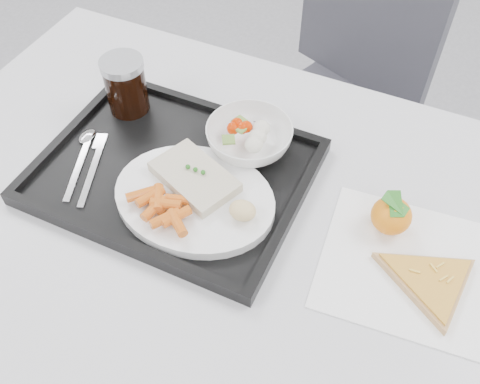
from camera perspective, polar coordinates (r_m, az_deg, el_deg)
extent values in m
cube|color=#BDBDC0|center=(0.90, -1.05, -2.63)|extent=(1.20, 0.80, 0.03)
cylinder|color=#47474C|center=(1.57, -13.34, 4.82)|extent=(0.04, 0.04, 0.72)
cube|color=#393941|center=(1.48, 9.95, 6.79)|extent=(0.54, 0.54, 0.04)
cube|color=#393941|center=(1.48, 13.77, 18.42)|extent=(0.40, 0.18, 0.46)
cylinder|color=#47474C|center=(1.57, 0.51, -1.55)|extent=(0.03, 0.03, 0.43)
cylinder|color=#47474C|center=(1.52, 13.01, -6.03)|extent=(0.03, 0.03, 0.43)
cylinder|color=#47474C|center=(1.80, 5.35, 6.67)|extent=(0.03, 0.03, 0.43)
cylinder|color=#47474C|center=(1.75, 16.34, 2.99)|extent=(0.03, 0.03, 0.43)
cube|color=black|center=(0.93, -7.04, 2.00)|extent=(0.45, 0.35, 0.01)
cube|color=black|center=(1.03, -2.47, 8.84)|extent=(0.45, 0.02, 0.01)
cube|color=black|center=(0.84, -12.74, -5.12)|extent=(0.45, 0.02, 0.01)
cube|color=black|center=(0.86, 5.48, -1.96)|extent=(0.02, 0.32, 0.01)
cube|color=black|center=(1.03, -17.71, 6.24)|extent=(0.02, 0.32, 0.01)
cylinder|color=white|center=(0.87, -4.87, -0.69)|extent=(0.27, 0.27, 0.02)
cube|color=beige|center=(0.88, -4.88, 1.62)|extent=(0.16, 0.13, 0.02)
sphere|color=#236B1C|center=(0.88, -5.58, 2.69)|extent=(0.01, 0.01, 0.01)
sphere|color=#236B1C|center=(0.87, -4.78, 2.41)|extent=(0.01, 0.01, 0.01)
sphere|color=#236B1C|center=(0.87, -3.96, 2.12)|extent=(0.01, 0.01, 0.01)
ellipsoid|color=#D9C67F|center=(0.82, 0.28, -1.98)|extent=(0.05, 0.05, 0.03)
imported|color=white|center=(0.94, 1.00, 5.81)|extent=(0.15, 0.15, 0.05)
cylinder|color=black|center=(1.03, -12.05, 10.86)|extent=(0.08, 0.08, 0.10)
cylinder|color=#A5A8AD|center=(1.00, -12.55, 13.16)|extent=(0.08, 0.08, 0.01)
cube|color=silver|center=(0.96, -16.87, 2.43)|extent=(0.06, 0.14, 0.00)
ellipsoid|color=silver|center=(1.01, -16.01, 5.76)|extent=(0.04, 0.05, 0.01)
cube|color=silver|center=(0.95, -15.54, 1.91)|extent=(0.06, 0.14, 0.00)
cube|color=silver|center=(1.00, -14.70, 5.24)|extent=(0.03, 0.04, 0.00)
cube|color=white|center=(0.86, 17.17, -7.47)|extent=(0.27, 0.26, 0.00)
ellipsoid|color=orange|center=(0.87, 15.83, -2.44)|extent=(0.06, 0.06, 0.06)
cube|color=#236B1C|center=(0.84, 16.26, -1.21)|extent=(0.04, 0.05, 0.02)
cube|color=#236B1C|center=(0.84, 16.26, -1.21)|extent=(0.04, 0.03, 0.02)
cylinder|color=tan|center=(0.85, 19.58, -9.02)|extent=(0.20, 0.20, 0.01)
cylinder|color=#BC4F14|center=(0.84, 19.72, -8.74)|extent=(0.18, 0.18, 0.00)
cube|color=#EABC47|center=(0.83, 18.12, -8.02)|extent=(0.02, 0.00, 0.00)
cube|color=#EABC47|center=(0.85, 19.95, -7.61)|extent=(0.01, 0.01, 0.00)
cube|color=#EABC47|center=(0.84, 20.89, -8.59)|extent=(0.01, 0.01, 0.00)
cube|color=#EABC47|center=(0.85, 20.57, -7.33)|extent=(0.01, 0.01, 0.00)
cube|color=#EABC47|center=(0.84, 21.51, -8.69)|extent=(0.01, 0.02, 0.00)
cylinder|color=#CF5D17|center=(0.86, -10.48, -0.21)|extent=(0.05, 0.05, 0.02)
cylinder|color=#CF5D17|center=(0.85, -8.74, -0.62)|extent=(0.04, 0.05, 0.02)
cylinder|color=#CF5D17|center=(0.81, -6.74, -3.27)|extent=(0.05, 0.04, 0.02)
cylinder|color=#CF5D17|center=(0.82, -8.00, -2.80)|extent=(0.04, 0.05, 0.02)
cylinder|color=#CF5D17|center=(0.84, -9.15, -1.73)|extent=(0.02, 0.05, 0.02)
cylinder|color=#CF5D17|center=(0.85, -9.57, -0.49)|extent=(0.04, 0.05, 0.02)
cylinder|color=#CF5D17|center=(0.85, -8.99, -0.88)|extent=(0.05, 0.04, 0.02)
cylinder|color=#CF5D17|center=(0.85, -6.36, -0.83)|extent=(0.05, 0.03, 0.02)
cylinder|color=#CF5D17|center=(0.84, -7.91, -1.26)|extent=(0.05, 0.03, 0.02)
cylinder|color=#CF5D17|center=(0.82, -6.81, -2.62)|extent=(0.04, 0.05, 0.02)
sphere|color=#C22600|center=(0.95, 0.69, 6.97)|extent=(0.02, 0.02, 0.02)
sphere|color=#C22600|center=(0.94, 0.23, 6.84)|extent=(0.02, 0.02, 0.02)
sphere|color=#C22600|center=(0.95, -0.33, 7.29)|extent=(0.02, 0.02, 0.02)
sphere|color=#C22600|center=(0.94, -0.77, 6.83)|extent=(0.02, 0.02, 0.02)
sphere|color=#C22600|center=(0.94, -0.76, 6.76)|extent=(0.02, 0.02, 0.02)
ellipsoid|color=silver|center=(0.93, 1.91, 5.90)|extent=(0.03, 0.03, 0.03)
ellipsoid|color=silver|center=(0.95, 2.28, 6.84)|extent=(0.03, 0.03, 0.03)
ellipsoid|color=silver|center=(0.92, 1.48, 5.06)|extent=(0.03, 0.03, 0.03)
cube|color=olive|center=(0.95, -0.03, 7.56)|extent=(0.03, 0.03, 0.00)
cube|color=olive|center=(0.94, 0.06, 6.87)|extent=(0.03, 0.03, 0.00)
cube|color=olive|center=(0.92, -1.23, 5.61)|extent=(0.03, 0.03, 0.00)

